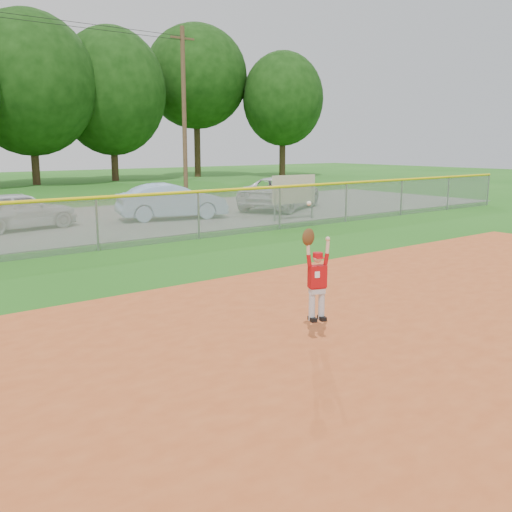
{
  "coord_description": "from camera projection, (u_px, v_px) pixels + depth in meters",
  "views": [
    {
      "loc": [
        -6.12,
        -5.24,
        2.96
      ],
      "look_at": [
        -0.35,
        2.26,
        1.1
      ],
      "focal_mm": 40.0,
      "sensor_mm": 36.0,
      "label": 1
    }
  ],
  "objects": [
    {
      "name": "car_white_a",
      "position": [
        18.0,
        211.0,
        19.7
      ],
      "size": [
        4.14,
        2.23,
        1.34
      ],
      "primitive_type": "imported",
      "rotation": [
        0.0,
        0.0,
        1.74
      ],
      "color": "silver",
      "rests_on": "parking_strip"
    },
    {
      "name": "ground",
      "position": [
        369.0,
        351.0,
        8.31
      ],
      "size": [
        120.0,
        120.0,
        0.0
      ],
      "primitive_type": "plane",
      "color": "#206016",
      "rests_on": "ground"
    },
    {
      "name": "ballplayer",
      "position": [
        316.0,
        275.0,
        8.48
      ],
      "size": [
        0.46,
        0.28,
        1.81
      ],
      "color": "silver",
      "rests_on": "ground"
    },
    {
      "name": "sponsor_sign",
      "position": [
        294.0,
        191.0,
        22.25
      ],
      "size": [
        1.99,
        0.28,
        1.78
      ],
      "color": "gray",
      "rests_on": "ground"
    },
    {
      "name": "power_lines",
      "position": [
        7.0,
        104.0,
        25.1
      ],
      "size": [
        19.4,
        0.24,
        9.0
      ],
      "color": "#4C3823",
      "rests_on": "ground"
    },
    {
      "name": "outfield_fence",
      "position": [
        97.0,
        220.0,
        15.91
      ],
      "size": [
        40.06,
        0.1,
        1.55
      ],
      "color": "gray",
      "rests_on": "ground"
    },
    {
      "name": "parking_strip",
      "position": [
        33.0,
        226.0,
        20.74
      ],
      "size": [
        44.0,
        10.0,
        0.03
      ],
      "primitive_type": "cube",
      "color": "slate",
      "rests_on": "ground"
    },
    {
      "name": "car_white_b",
      "position": [
        281.0,
        193.0,
        26.09
      ],
      "size": [
        5.75,
        4.64,
        1.46
      ],
      "primitive_type": "imported",
      "rotation": [
        0.0,
        0.0,
        2.07
      ],
      "color": "silver",
      "rests_on": "parking_strip"
    },
    {
      "name": "car_blue",
      "position": [
        172.0,
        201.0,
        22.54
      ],
      "size": [
        4.5,
        2.47,
        1.41
      ],
      "primitive_type": "imported",
      "rotation": [
        0.0,
        0.0,
        1.33
      ],
      "color": "#9ABCE5",
      "rests_on": "parking_strip"
    }
  ]
}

